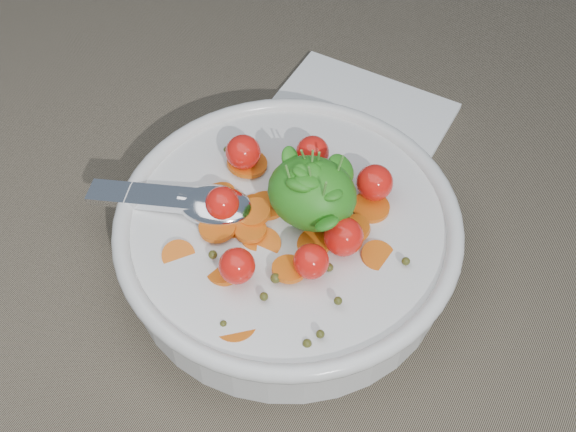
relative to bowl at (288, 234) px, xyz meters
The scene contains 3 objects.
ground 0.04m from the bowl, 127.67° to the right, with size 6.00×6.00×0.00m, color #746853.
bowl is the anchor object (origin of this frame).
napkin 0.15m from the bowl, 96.90° to the left, with size 0.15×0.13×0.01m, color white.
Camera 1 is at (0.17, -0.24, 0.44)m, focal length 45.00 mm.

